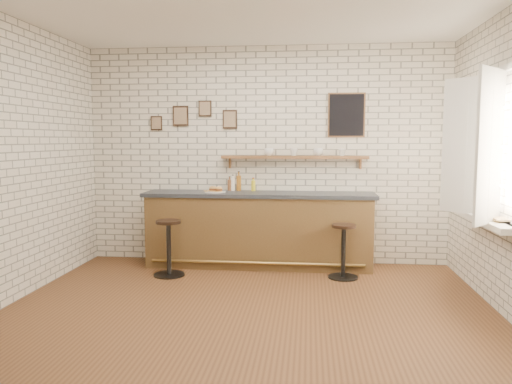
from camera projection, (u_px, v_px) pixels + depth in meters
ground at (249, 307)px, 5.13m from camera, size 5.00×5.00×0.00m
bar_counter at (259, 229)px, 6.76m from camera, size 3.10×0.65×1.01m
sandwich_plate at (215, 192)px, 6.73m from camera, size 0.28×0.28×0.01m
ciabatta_sandwich at (216, 189)px, 6.73m from camera, size 0.21×0.14×0.07m
potato_chips at (214, 191)px, 6.73m from camera, size 0.26×0.19×0.00m
bitters_bottle_brown at (230, 185)px, 6.94m from camera, size 0.06×0.06×0.20m
bitters_bottle_white at (233, 184)px, 6.93m from camera, size 0.06×0.06×0.22m
bitters_bottle_amber at (239, 183)px, 6.92m from camera, size 0.07×0.07×0.27m
condiment_bottle_yellow at (253, 185)px, 6.90m from camera, size 0.06×0.06×0.19m
bar_stool_left at (169, 246)px, 6.30m from camera, size 0.39×0.39×0.71m
bar_stool_right at (343, 249)px, 6.19m from camera, size 0.38×0.38×0.68m
wall_shelf at (294, 157)px, 6.81m from camera, size 2.00×0.18×0.18m
shelf_cup_a at (269, 152)px, 6.84m from camera, size 0.17×0.17×0.10m
shelf_cup_b at (294, 152)px, 6.80m from camera, size 0.16×0.16×0.10m
shelf_cup_c at (318, 152)px, 6.77m from camera, size 0.16×0.16×0.10m
shelf_cup_d at (342, 152)px, 6.74m from camera, size 0.13×0.13×0.09m
back_wall_decor at (282, 116)px, 6.85m from camera, size 2.96×0.02×0.56m
window_sill at (486, 220)px, 5.08m from camera, size 0.20×1.35×0.06m
casement_window at (485, 146)px, 5.00m from camera, size 0.40×1.30×1.56m
book_lower at (492, 220)px, 4.85m from camera, size 0.18×0.22×0.02m
book_upper at (494, 219)px, 4.81m from camera, size 0.16×0.22×0.02m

